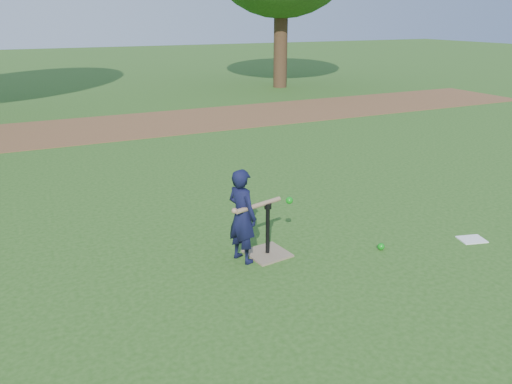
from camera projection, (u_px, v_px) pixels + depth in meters
name	position (u px, v px, depth m)	size (l,w,h in m)	color
ground	(274.00, 249.00, 5.75)	(80.00, 80.00, 0.00)	#285116
dirt_strip	(132.00, 125.00, 12.13)	(24.00, 3.00, 0.01)	brown
child	(242.00, 216.00, 5.31)	(0.38, 0.25, 1.04)	black
wiffle_ball_ground	(381.00, 247.00, 5.71)	(0.08, 0.08, 0.08)	#0D9214
clipboard	(472.00, 239.00, 5.97)	(0.30, 0.23, 0.01)	white
batting_tee	(268.00, 245.00, 5.58)	(0.49, 0.49, 0.61)	#8E775A
swing_action	(263.00, 205.00, 5.35)	(0.72, 0.21, 0.08)	#A37E5F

